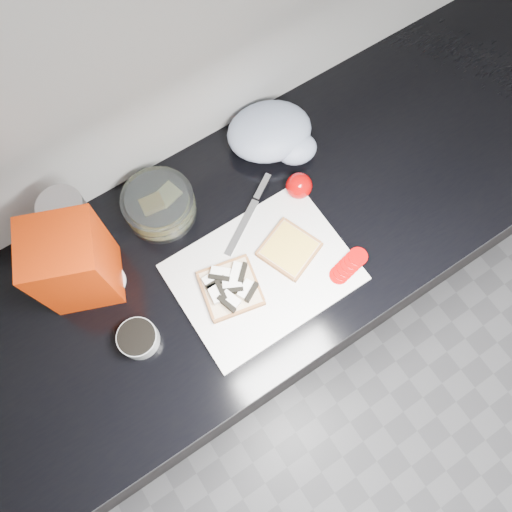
{
  "coord_description": "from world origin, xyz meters",
  "views": [
    {
      "loc": [
        -0.14,
        0.81,
        2.01
      ],
      "look_at": [
        0.07,
        1.14,
        0.95
      ],
      "focal_mm": 35.0,
      "sensor_mm": 36.0,
      "label": 1
    }
  ],
  "objects": [
    {
      "name": "bread_right",
      "position": [
        0.15,
        1.12,
        0.92
      ],
      "size": [
        0.15,
        0.15,
        0.02
      ],
      "rotation": [
        0.0,
        0.0,
        0.36
      ],
      "color": "beige",
      "rests_on": "cutting_board"
    },
    {
      "name": "knife",
      "position": [
        0.15,
        1.26,
        0.92
      ],
      "size": [
        0.21,
        0.14,
        0.01
      ],
      "rotation": [
        0.0,
        0.0,
        0.55
      ],
      "color": "silver",
      "rests_on": "cutting_board"
    },
    {
      "name": "seed_tub",
      "position": [
        -0.24,
        1.13,
        0.92
      ],
      "size": [
        0.09,
        0.09,
        0.04
      ],
      "color": "#A4A9A9",
      "rests_on": "countertop"
    },
    {
      "name": "glass_bowl",
      "position": [
        -0.04,
        1.38,
        0.94
      ],
      "size": [
        0.17,
        0.17,
        0.07
      ],
      "rotation": [
        0.0,
        0.0,
        -0.13
      ],
      "color": "silver",
      "rests_on": "countertop"
    },
    {
      "name": "base_cabinet",
      "position": [
        0.0,
        1.2,
        0.43
      ],
      "size": [
        3.5,
        0.6,
        0.86
      ],
      "primitive_type": "cube",
      "color": "black",
      "rests_on": "ground"
    },
    {
      "name": "tub_lid",
      "position": [
        -0.24,
        1.29,
        0.9
      ],
      "size": [
        0.09,
        0.09,
        0.01
      ],
      "primitive_type": "cylinder",
      "rotation": [
        0.0,
        0.0,
        -0.12
      ],
      "color": "silver",
      "rests_on": "countertop"
    },
    {
      "name": "steel_canister",
      "position": [
        -0.23,
        1.39,
        1.01
      ],
      "size": [
        0.09,
        0.09,
        0.22
      ],
      "primitive_type": "cylinder",
      "color": "silver",
      "rests_on": "countertop"
    },
    {
      "name": "countertop",
      "position": [
        0.0,
        1.2,
        0.88
      ],
      "size": [
        3.5,
        0.64,
        0.04
      ],
      "primitive_type": "cube",
      "color": "black",
      "rests_on": "base_cabinet"
    },
    {
      "name": "bread_bag",
      "position": [
        -0.27,
        1.31,
        1.02
      ],
      "size": [
        0.19,
        0.18,
        0.23
      ],
      "primitive_type": "cube",
      "rotation": [
        0.0,
        0.0,
        -0.38
      ],
      "color": "red",
      "rests_on": "countertop"
    },
    {
      "name": "bread_left",
      "position": [
        -0.01,
        1.11,
        0.93
      ],
      "size": [
        0.15,
        0.15,
        0.04
      ],
      "rotation": [
        0.0,
        0.0,
        -0.21
      ],
      "color": "beige",
      "rests_on": "cutting_board"
    },
    {
      "name": "cutting_board",
      "position": [
        0.07,
        1.11,
        0.91
      ],
      "size": [
        0.4,
        0.3,
        0.01
      ],
      "primitive_type": "cube",
      "color": "silver",
      "rests_on": "countertop"
    },
    {
      "name": "whole_tomatoes",
      "position": [
        0.26,
        1.24,
        0.93
      ],
      "size": [
        0.06,
        0.06,
        0.06
      ],
      "rotation": [
        0.0,
        0.0,
        0.2
      ],
      "color": "#AF0404",
      "rests_on": "countertop"
    },
    {
      "name": "tomato_slices",
      "position": [
        0.24,
        1.01,
        0.92
      ],
      "size": [
        0.12,
        0.07,
        0.02
      ],
      "rotation": [
        0.0,
        0.0,
        -0.31
      ],
      "color": "#AF0404",
      "rests_on": "cutting_board"
    },
    {
      "name": "grocery_bag",
      "position": [
        0.29,
        1.39,
        0.95
      ],
      "size": [
        0.25,
        0.24,
        0.09
      ],
      "rotation": [
        0.0,
        0.0,
        -0.27
      ],
      "color": "#9CA6C0",
      "rests_on": "countertop"
    }
  ]
}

